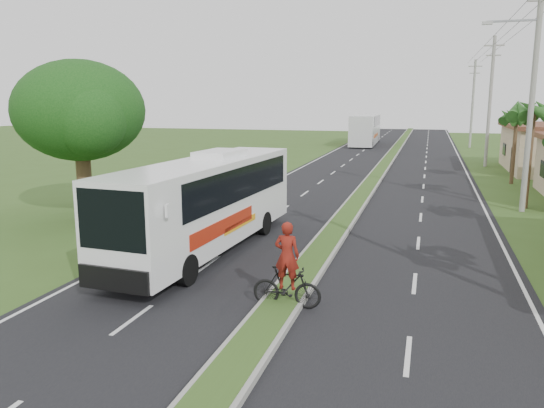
# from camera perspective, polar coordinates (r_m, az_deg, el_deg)

# --- Properties ---
(ground) EXTENTS (180.00, 180.00, 0.00)m
(ground) POSITION_cam_1_polar(r_m,az_deg,el_deg) (13.29, -1.32, -14.09)
(ground) COLOR #37541F
(ground) RESTS_ON ground
(road_asphalt) EXTENTS (14.00, 160.00, 0.02)m
(road_asphalt) POSITION_cam_1_polar(r_m,az_deg,el_deg) (32.16, 9.62, 0.79)
(road_asphalt) COLOR black
(road_asphalt) RESTS_ON ground
(median_strip) EXTENTS (1.20, 160.00, 0.18)m
(median_strip) POSITION_cam_1_polar(r_m,az_deg,el_deg) (32.15, 9.63, 0.96)
(median_strip) COLOR gray
(median_strip) RESTS_ON ground
(lane_edge_left) EXTENTS (0.12, 160.00, 0.01)m
(lane_edge_left) POSITION_cam_1_polar(r_m,az_deg,el_deg) (33.60, -1.79, 1.36)
(lane_edge_left) COLOR silver
(lane_edge_left) RESTS_ON ground
(lane_edge_right) EXTENTS (0.12, 160.00, 0.01)m
(lane_edge_right) POSITION_cam_1_polar(r_m,az_deg,el_deg) (32.09, 21.58, 0.13)
(lane_edge_right) COLOR silver
(lane_edge_right) RESTS_ON ground
(palm_verge_c) EXTENTS (2.40, 2.40, 5.85)m
(palm_verge_c) POSITION_cam_1_polar(r_m,az_deg,el_deg) (30.88, 26.33, 8.95)
(palm_verge_c) COLOR #473321
(palm_verge_c) RESTS_ON ground
(palm_verge_d) EXTENTS (2.40, 2.40, 5.25)m
(palm_verge_d) POSITION_cam_1_polar(r_m,az_deg,el_deg) (39.86, 24.84, 8.46)
(palm_verge_d) COLOR #473321
(palm_verge_d) RESTS_ON ground
(shade_tree) EXTENTS (6.30, 6.00, 7.54)m
(shade_tree) POSITION_cam_1_polar(r_m,az_deg,el_deg) (26.67, -20.14, 9.05)
(shade_tree) COLOR #473321
(shade_tree) RESTS_ON ground
(utility_pole_b) EXTENTS (3.20, 0.28, 12.00)m
(utility_pole_b) POSITION_cam_1_polar(r_m,az_deg,el_deg) (29.84, 26.21, 11.11)
(utility_pole_b) COLOR gray
(utility_pole_b) RESTS_ON ground
(utility_pole_c) EXTENTS (1.60, 0.28, 11.00)m
(utility_pole_c) POSITION_cam_1_polar(r_m,az_deg,el_deg) (49.68, 22.41, 10.26)
(utility_pole_c) COLOR gray
(utility_pole_c) RESTS_ON ground
(utility_pole_d) EXTENTS (1.60, 0.28, 10.50)m
(utility_pole_d) POSITION_cam_1_polar(r_m,az_deg,el_deg) (69.62, 20.78, 10.15)
(utility_pole_d) COLOR gray
(utility_pole_d) RESTS_ON ground
(coach_bus_main) EXTENTS (3.10, 11.72, 3.75)m
(coach_bus_main) POSITION_cam_1_polar(r_m,az_deg,el_deg) (20.03, -6.87, 0.66)
(coach_bus_main) COLOR white
(coach_bus_main) RESTS_ON ground
(coach_bus_far) EXTENTS (3.17, 13.24, 3.84)m
(coach_bus_far) POSITION_cam_1_polar(r_m,az_deg,el_deg) (70.80, 10.03, 8.07)
(coach_bus_far) COLOR silver
(coach_bus_far) RESTS_ON ground
(motorcyclist) EXTENTS (1.94, 0.57, 2.45)m
(motorcyclist) POSITION_cam_1_polar(r_m,az_deg,el_deg) (14.70, 1.61, -7.87)
(motorcyclist) COLOR black
(motorcyclist) RESTS_ON ground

